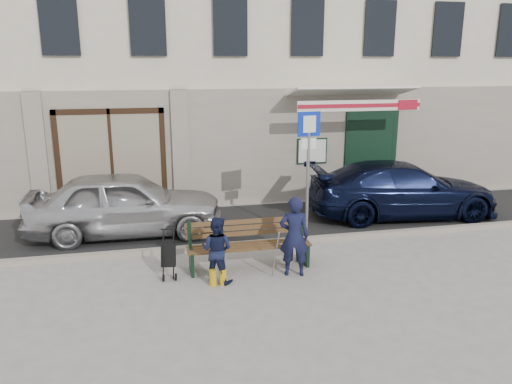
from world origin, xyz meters
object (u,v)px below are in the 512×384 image
object	(u,v)px
parking_sign	(308,154)
woman	(217,250)
car_navy	(402,189)
stroller	(168,257)
car_silver	(125,203)
man	(294,236)
bench	(247,245)

from	to	relation	value
parking_sign	woman	size ratio (longest dim) A/B	2.33
car_navy	woman	world-z (taller)	car_navy
parking_sign	woman	bearing A→B (deg)	-149.76
woman	stroller	size ratio (longest dim) A/B	1.35
car_navy	parking_sign	size ratio (longest dim) A/B	1.70
car_navy	woman	distance (m)	6.06
car_navy	parking_sign	xyz separation A→B (m)	(-2.94, -1.13, 1.23)
parking_sign	stroller	distance (m)	3.82
car_silver	car_navy	distance (m)	6.94
car_silver	woman	size ratio (longest dim) A/B	3.57
man	woman	size ratio (longest dim) A/B	1.24
car_navy	man	size ratio (longest dim) A/B	3.18
car_navy	stroller	distance (m)	6.66
car_navy	parking_sign	world-z (taller)	parking_sign
man	woman	world-z (taller)	man
woman	car_navy	bearing A→B (deg)	-118.86
car_navy	man	bearing A→B (deg)	133.24
car_navy	parking_sign	bearing A→B (deg)	115.82
car_silver	car_navy	world-z (taller)	car_silver
woman	man	bearing A→B (deg)	-149.05
car_silver	bench	size ratio (longest dim) A/B	1.83
parking_sign	bench	world-z (taller)	parking_sign
parking_sign	bench	xyz separation A→B (m)	(-1.66, -1.38, -1.48)
car_silver	woman	bearing A→B (deg)	-149.65
car_navy	stroller	size ratio (longest dim) A/B	5.36
car_silver	car_navy	size ratio (longest dim) A/B	0.90
man	parking_sign	bearing A→B (deg)	-100.33
parking_sign	car_navy	bearing A→B (deg)	12.12
bench	man	bearing A→B (deg)	-32.85
man	car_navy	bearing A→B (deg)	-127.38
car_silver	parking_sign	xyz separation A→B (m)	(4.00, -1.13, 1.19)
car_navy	stroller	xyz separation A→B (m)	(-6.11, -2.63, -0.31)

